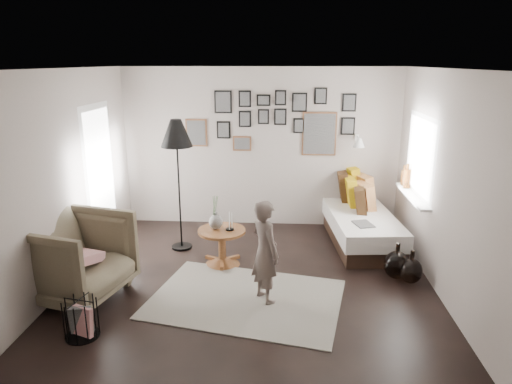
# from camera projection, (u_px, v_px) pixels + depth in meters

# --- Properties ---
(ground) EXTENTS (4.80, 4.80, 0.00)m
(ground) POSITION_uv_depth(u_px,v_px,m) (249.00, 290.00, 5.54)
(ground) COLOR black
(ground) RESTS_ON ground
(wall_back) EXTENTS (4.50, 0.00, 4.50)m
(wall_back) POSITION_uv_depth(u_px,v_px,m) (260.00, 148.00, 7.48)
(wall_back) COLOR #A79A92
(wall_back) RESTS_ON ground
(wall_front) EXTENTS (4.50, 0.00, 4.50)m
(wall_front) POSITION_uv_depth(u_px,v_px,m) (219.00, 288.00, 2.88)
(wall_front) COLOR #A79A92
(wall_front) RESTS_ON ground
(wall_left) EXTENTS (0.00, 4.80, 4.80)m
(wall_left) POSITION_uv_depth(u_px,v_px,m) (57.00, 184.00, 5.32)
(wall_left) COLOR #A79A92
(wall_left) RESTS_ON ground
(wall_right) EXTENTS (0.00, 4.80, 4.80)m
(wall_right) POSITION_uv_depth(u_px,v_px,m) (451.00, 191.00, 5.04)
(wall_right) COLOR #A79A92
(wall_right) RESTS_ON ground
(ceiling) EXTENTS (4.80, 4.80, 0.00)m
(ceiling) POSITION_uv_depth(u_px,v_px,m) (248.00, 69.00, 4.82)
(ceiling) COLOR white
(ceiling) RESTS_ON wall_back
(door_left) EXTENTS (0.00, 2.14, 2.14)m
(door_left) POSITION_uv_depth(u_px,v_px,m) (100.00, 179.00, 6.54)
(door_left) COLOR white
(door_left) RESTS_ON wall_left
(window_right) EXTENTS (0.15, 1.32, 1.30)m
(window_right) POSITION_uv_depth(u_px,v_px,m) (410.00, 190.00, 6.43)
(window_right) COLOR white
(window_right) RESTS_ON wall_right
(gallery_wall) EXTENTS (2.74, 0.03, 1.08)m
(gallery_wall) POSITION_uv_depth(u_px,v_px,m) (278.00, 122.00, 7.32)
(gallery_wall) COLOR brown
(gallery_wall) RESTS_ON wall_back
(wall_sconce) EXTENTS (0.18, 0.36, 0.16)m
(wall_sconce) POSITION_uv_depth(u_px,v_px,m) (359.00, 142.00, 7.08)
(wall_sconce) COLOR white
(wall_sconce) RESTS_ON wall_back
(rug) EXTENTS (2.43, 1.93, 0.01)m
(rug) POSITION_uv_depth(u_px,v_px,m) (246.00, 299.00, 5.33)
(rug) COLOR silver
(rug) RESTS_ON ground
(pedestal_table) EXTENTS (0.64, 0.64, 0.50)m
(pedestal_table) POSITION_uv_depth(u_px,v_px,m) (222.00, 248.00, 6.18)
(pedestal_table) COLOR brown
(pedestal_table) RESTS_ON ground
(vase) EXTENTS (0.18, 0.18, 0.46)m
(vase) POSITION_uv_depth(u_px,v_px,m) (216.00, 219.00, 6.09)
(vase) COLOR black
(vase) RESTS_ON pedestal_table
(candles) EXTENTS (0.11, 0.11, 0.24)m
(candles) POSITION_uv_depth(u_px,v_px,m) (230.00, 222.00, 6.07)
(candles) COLOR black
(candles) RESTS_ON pedestal_table
(daybed) EXTENTS (1.08, 2.19, 1.02)m
(daybed) POSITION_uv_depth(u_px,v_px,m) (359.00, 219.00, 7.06)
(daybed) COLOR black
(daybed) RESTS_ON ground
(magazine_on_daybed) EXTENTS (0.30, 0.36, 0.02)m
(magazine_on_daybed) POSITION_uv_depth(u_px,v_px,m) (363.00, 224.00, 6.40)
(magazine_on_daybed) COLOR black
(magazine_on_daybed) RESTS_ON daybed
(armchair) EXTENTS (1.32, 1.29, 0.99)m
(armchair) POSITION_uv_depth(u_px,v_px,m) (75.00, 257.00, 5.27)
(armchair) COLOR brown
(armchair) RESTS_ON ground
(armchair_cushion) EXTENTS (0.56, 0.57, 0.20)m
(armchair_cushion) POSITION_uv_depth(u_px,v_px,m) (77.00, 257.00, 5.32)
(armchair_cushion) COLOR silver
(armchair_cushion) RESTS_ON armchair
(floor_lamp) EXTENTS (0.45, 0.45, 1.91)m
(floor_lamp) POSITION_uv_depth(u_px,v_px,m) (177.00, 138.00, 6.34)
(floor_lamp) COLOR black
(floor_lamp) RESTS_ON ground
(magazine_basket) EXTENTS (0.38, 0.38, 0.41)m
(magazine_basket) POSITION_uv_depth(u_px,v_px,m) (81.00, 319.00, 4.56)
(magazine_basket) COLOR black
(magazine_basket) RESTS_ON ground
(demijohn_large) EXTENTS (0.32, 0.32, 0.48)m
(demijohn_large) POSITION_uv_depth(u_px,v_px,m) (396.00, 265.00, 5.80)
(demijohn_large) COLOR black
(demijohn_large) RESTS_ON ground
(demijohn_small) EXTENTS (0.28, 0.28, 0.43)m
(demijohn_small) POSITION_uv_depth(u_px,v_px,m) (411.00, 271.00, 5.68)
(demijohn_small) COLOR black
(demijohn_small) RESTS_ON ground
(child) EXTENTS (0.49, 0.53, 1.21)m
(child) POSITION_uv_depth(u_px,v_px,m) (265.00, 252.00, 5.15)
(child) COLOR #62534D
(child) RESTS_ON ground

